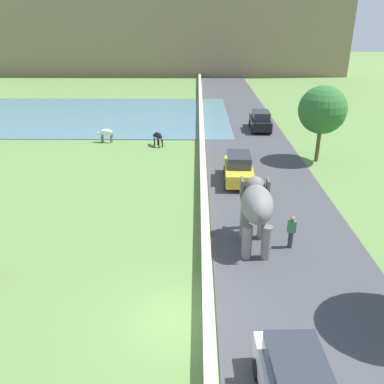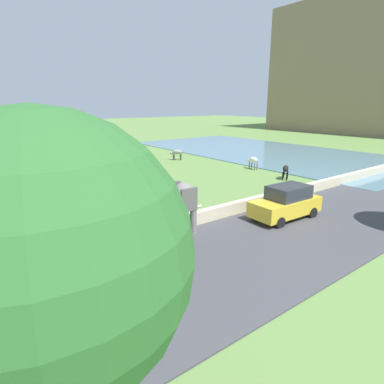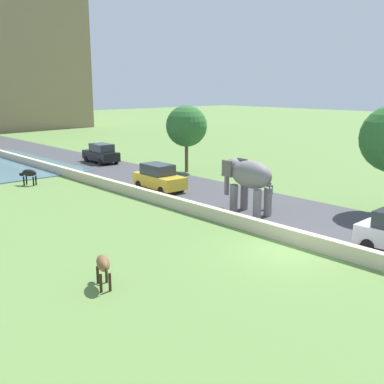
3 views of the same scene
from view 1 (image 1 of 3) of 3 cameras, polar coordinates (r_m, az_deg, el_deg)
ground_plane at (r=15.12m, az=-2.53°, el=-17.34°), size 220.00×220.00×0.00m
road_surface at (r=33.18m, az=8.02°, el=6.07°), size 7.00×120.00×0.06m
barrier_wall at (r=30.92m, az=1.46°, el=5.57°), size 0.40×110.00×0.66m
lake at (r=46.16m, az=-18.28°, el=10.11°), size 36.00×18.00×0.08m
elephant at (r=18.44m, az=8.92°, el=-1.94°), size 1.52×3.49×2.99m
person_beside_elephant at (r=19.08m, az=13.65°, el=-5.36°), size 0.36×0.22×1.63m
car_black at (r=38.43m, az=9.49°, el=9.74°), size 1.88×4.05×1.80m
car_yellow at (r=26.10m, az=6.49°, el=3.27°), size 1.92×4.06×1.80m
cow_black at (r=33.34m, az=-4.78°, el=7.75°), size 1.03×1.35×1.15m
cow_white at (r=34.97m, az=-11.92°, el=8.08°), size 1.42×0.59×1.15m
tree_mid at (r=30.36m, az=17.70°, el=10.81°), size 3.34×3.34×5.42m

